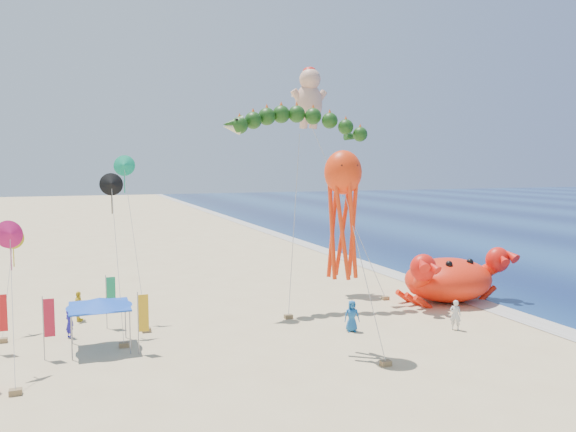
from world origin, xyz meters
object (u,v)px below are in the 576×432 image
at_px(dragon_kite, 298,127).
at_px(canopy_blue, 99,303).
at_px(octopus_kite, 343,205).
at_px(cherub_kite, 310,96).
at_px(crab_inflatable, 449,278).

height_order(dragon_kite, canopy_blue, dragon_kite).
distance_m(octopus_kite, canopy_blue, 13.61).
relative_size(cherub_kite, canopy_blue, 5.11).
relative_size(crab_inflatable, dragon_kite, 0.65).
distance_m(crab_inflatable, canopy_blue, 23.55).
bearing_deg(octopus_kite, crab_inflatable, 30.51).
xyz_separation_m(crab_inflatable, cherub_kite, (-7.62, 7.35, 13.10)).
xyz_separation_m(cherub_kite, canopy_blue, (-15.84, -9.35, -12.32)).
distance_m(crab_inflatable, cherub_kite, 16.84).
bearing_deg(octopus_kite, cherub_kite, 73.41).
relative_size(dragon_kite, canopy_blue, 3.98).
relative_size(octopus_kite, canopy_blue, 3.11).
height_order(crab_inflatable, octopus_kite, octopus_kite).
xyz_separation_m(crab_inflatable, canopy_blue, (-23.45, -2.00, 0.78)).
distance_m(cherub_kite, octopus_kite, 16.60).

